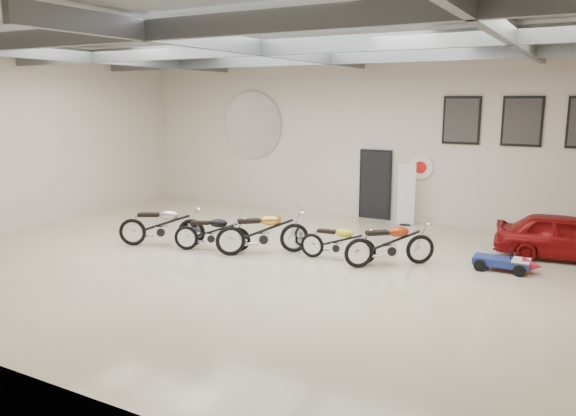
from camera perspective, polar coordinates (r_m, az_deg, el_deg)
The scene contains 18 objects.
floor at distance 12.83m, azimuth -2.59°, elevation -5.73°, with size 16.00×12.00×0.01m, color beige.
ceiling at distance 12.35m, azimuth -2.80°, elevation 17.08°, with size 16.00×12.00×0.01m, color slate.
back_wall at distance 17.72m, azimuth 7.54°, elevation 7.07°, with size 16.00×0.02×5.00m, color beige.
left_wall at distance 17.85m, azimuth -25.33°, elevation 6.14°, with size 0.02×12.00×5.00m, color beige.
ceiling_beams at distance 12.32m, azimuth -2.79°, elevation 15.92°, with size 15.80×11.80×0.32m, color #5A5D62, non-canonical shape.
door at distance 17.66m, azimuth 8.87°, elevation 2.28°, with size 0.92×0.08×2.10m, color black.
logo_plaque at distance 19.47m, azimuth -3.65°, elevation 8.38°, with size 2.30×0.06×1.16m, color silver, non-canonical shape.
poster_left at distance 16.80m, azimuth 17.22°, elevation 8.51°, with size 1.05×0.08×1.35m, color black, non-canonical shape.
poster_mid at distance 16.55m, azimuth 22.70°, elevation 8.13°, with size 1.05×0.08×1.35m, color black, non-canonical shape.
oil_sign at distance 17.15m, azimuth 13.34°, elevation 4.05°, with size 0.72×0.10×0.72m, color white, non-canonical shape.
banner_stand at distance 16.91m, azimuth 11.94°, elevation 1.35°, with size 0.50×0.20×1.84m, color white, non-canonical shape.
motorcycle_silver at distance 14.62m, azimuth -12.71°, elevation -1.62°, with size 2.16×0.67×1.13m, color silver, non-canonical shape.
motorcycle_black at distance 13.94m, azimuth -7.73°, elevation -2.37°, with size 1.88×0.58×0.98m, color silver, non-canonical shape.
motorcycle_gold at distance 13.52m, azimuth -2.59°, elevation -2.31°, with size 2.23×0.69×1.16m, color silver, non-canonical shape.
motorcycle_yellow at distance 13.04m, azimuth 5.05°, elevation -3.35°, with size 1.80×0.56×0.94m, color silver, non-canonical shape.
motorcycle_red at distance 12.77m, azimuth 10.34°, elevation -3.45°, with size 2.09×0.65×1.09m, color silver, non-canonical shape.
go_kart at distance 13.14m, azimuth 21.40°, elevation -4.92°, with size 1.43×0.64×0.52m, color navy, non-canonical shape.
vintage_car at distance 14.61m, azimuth 26.45°, elevation -2.62°, with size 3.17×1.28×1.08m, color maroon.
Camera 1 is at (6.40, -10.48, 3.70)m, focal length 35.00 mm.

